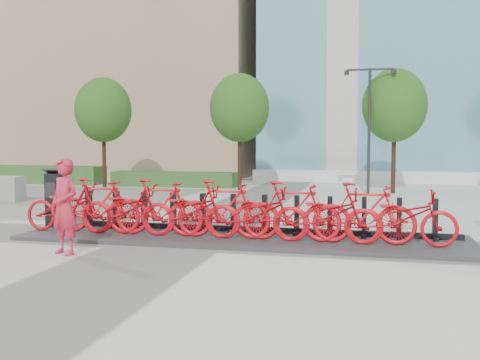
# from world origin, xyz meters

# --- Properties ---
(ground) EXTENTS (120.00, 120.00, 0.00)m
(ground) POSITION_xyz_m (0.00, 0.00, 0.00)
(ground) COLOR silver
(hedge_a) EXTENTS (10.00, 1.40, 0.90)m
(hedge_a) POSITION_xyz_m (-14.00, 13.50, 0.45)
(hedge_a) COLOR #265022
(hedge_a) RESTS_ON ground
(hedge_b) EXTENTS (6.00, 1.20, 0.70)m
(hedge_b) POSITION_xyz_m (-5.00, 13.20, 0.35)
(hedge_b) COLOR #265022
(hedge_b) RESTS_ON ground
(tree_0) EXTENTS (2.60, 2.60, 5.10)m
(tree_0) POSITION_xyz_m (-8.00, 12.00, 3.59)
(tree_0) COLOR #341E15
(tree_0) RESTS_ON ground
(tree_1) EXTENTS (2.60, 2.60, 5.10)m
(tree_1) POSITION_xyz_m (-1.50, 12.00, 3.59)
(tree_1) COLOR #341E15
(tree_1) RESTS_ON ground
(tree_2) EXTENTS (2.60, 2.60, 5.10)m
(tree_2) POSITION_xyz_m (5.00, 12.00, 3.59)
(tree_2) COLOR #341E15
(tree_2) RESTS_ON ground
(streetlamp) EXTENTS (2.00, 0.20, 5.00)m
(streetlamp) POSITION_xyz_m (4.00, 11.00, 3.13)
(streetlamp) COLOR black
(streetlamp) RESTS_ON ground
(dock_pad) EXTENTS (9.60, 2.40, 0.08)m
(dock_pad) POSITION_xyz_m (1.30, 0.30, 0.04)
(dock_pad) COLOR #38373A
(dock_pad) RESTS_ON ground
(dock_rail_posts) EXTENTS (8.02, 0.50, 0.85)m
(dock_rail_posts) POSITION_xyz_m (1.36, 0.77, 0.51)
(dock_rail_posts) COLOR black
(dock_rail_posts) RESTS_ON dock_pad
(bike_0) EXTENTS (2.09, 0.73, 1.10)m
(bike_0) POSITION_xyz_m (-2.60, -0.05, 0.63)
(bike_0) COLOR red
(bike_0) RESTS_ON dock_pad
(bike_1) EXTENTS (2.03, 0.57, 1.22)m
(bike_1) POSITION_xyz_m (-1.88, -0.05, 0.69)
(bike_1) COLOR red
(bike_1) RESTS_ON dock_pad
(bike_2) EXTENTS (2.09, 0.73, 1.10)m
(bike_2) POSITION_xyz_m (-1.16, -0.05, 0.63)
(bike_2) COLOR red
(bike_2) RESTS_ON dock_pad
(bike_3) EXTENTS (2.03, 0.57, 1.22)m
(bike_3) POSITION_xyz_m (-0.44, -0.05, 0.69)
(bike_3) COLOR red
(bike_3) RESTS_ON dock_pad
(bike_4) EXTENTS (2.09, 0.73, 1.10)m
(bike_4) POSITION_xyz_m (0.28, -0.05, 0.63)
(bike_4) COLOR red
(bike_4) RESTS_ON dock_pad
(bike_5) EXTENTS (2.03, 0.57, 1.22)m
(bike_5) POSITION_xyz_m (1.00, -0.05, 0.69)
(bike_5) COLOR red
(bike_5) RESTS_ON dock_pad
(bike_6) EXTENTS (2.09, 0.73, 1.10)m
(bike_6) POSITION_xyz_m (1.72, -0.05, 0.63)
(bike_6) COLOR red
(bike_6) RESTS_ON dock_pad
(bike_7) EXTENTS (2.03, 0.57, 1.22)m
(bike_7) POSITION_xyz_m (2.44, -0.05, 0.69)
(bike_7) COLOR red
(bike_7) RESTS_ON dock_pad
(bike_8) EXTENTS (2.09, 0.73, 1.10)m
(bike_8) POSITION_xyz_m (3.16, -0.05, 0.63)
(bike_8) COLOR red
(bike_8) RESTS_ON dock_pad
(bike_9) EXTENTS (2.03, 0.57, 1.22)m
(bike_9) POSITION_xyz_m (3.88, -0.05, 0.69)
(bike_9) COLOR red
(bike_9) RESTS_ON dock_pad
(bike_10) EXTENTS (2.09, 0.73, 1.10)m
(bike_10) POSITION_xyz_m (4.60, -0.05, 0.63)
(bike_10) COLOR red
(bike_10) RESTS_ON dock_pad
(kiosk) EXTENTS (0.47, 0.41, 1.39)m
(kiosk) POSITION_xyz_m (-3.35, 0.58, 0.75)
(kiosk) COLOR black
(kiosk) RESTS_ON dock_pad
(worker_red) EXTENTS (0.77, 0.64, 1.80)m
(worker_red) POSITION_xyz_m (-1.54, -1.94, 0.90)
(worker_red) COLOR red
(worker_red) RESTS_ON ground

